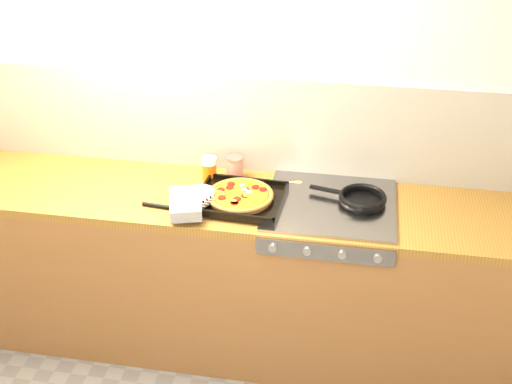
% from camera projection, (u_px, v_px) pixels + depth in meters
% --- Properties ---
extents(room_shell, '(3.20, 3.20, 3.20)m').
position_uv_depth(room_shell, '(247.00, 125.00, 3.18)').
color(room_shell, white).
rests_on(room_shell, ground).
extents(counter_run, '(3.20, 0.62, 0.90)m').
position_uv_depth(counter_run, '(238.00, 273.00, 3.28)').
color(counter_run, brown).
rests_on(counter_run, ground).
extents(stovetop, '(0.60, 0.56, 0.02)m').
position_uv_depth(stovetop, '(331.00, 205.00, 2.99)').
color(stovetop, gray).
rests_on(stovetop, counter_run).
extents(pizza_on_tray, '(0.54, 0.45, 0.07)m').
position_uv_depth(pizza_on_tray, '(225.00, 198.00, 2.97)').
color(pizza_on_tray, black).
rests_on(pizza_on_tray, stovetop).
extents(frying_pan, '(0.39, 0.27, 0.04)m').
position_uv_depth(frying_pan, '(362.00, 198.00, 2.98)').
color(frying_pan, black).
rests_on(frying_pan, stovetop).
extents(tomato_can, '(0.11, 0.11, 0.12)m').
position_uv_depth(tomato_can, '(234.00, 168.00, 3.19)').
color(tomato_can, maroon).
rests_on(tomato_can, counter_run).
extents(juice_glass, '(0.09, 0.09, 0.12)m').
position_uv_depth(juice_glass, '(209.00, 169.00, 3.17)').
color(juice_glass, '#EC5A0D').
rests_on(juice_glass, counter_run).
extents(wooden_spoon, '(0.30, 0.09, 0.02)m').
position_uv_depth(wooden_spoon, '(279.00, 183.00, 3.16)').
color(wooden_spoon, '#A07043').
rests_on(wooden_spoon, counter_run).
extents(black_spatula, '(0.29, 0.09, 0.02)m').
position_uv_depth(black_spatula, '(173.00, 209.00, 2.95)').
color(black_spatula, black).
rests_on(black_spatula, counter_run).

